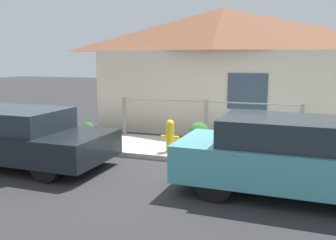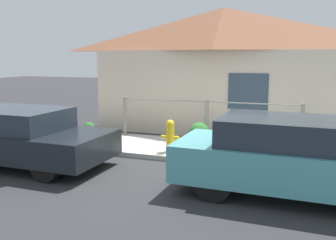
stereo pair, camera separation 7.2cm
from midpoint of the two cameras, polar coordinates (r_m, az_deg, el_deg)
The scene contains 9 objects.
ground_plane at distance 8.39m, azimuth 2.48°, elevation -6.60°, with size 60.00×60.00×0.00m, color #2D2D30.
sidewalk at distance 9.32m, azimuth 4.29°, elevation -4.59°, with size 24.00×2.04×0.12m.
house at distance 11.75m, azimuth 8.05°, elevation 12.71°, with size 7.97×2.23×3.82m.
fence at distance 10.01m, azimuth 5.62°, elevation 0.28°, with size 4.90×0.10×1.10m.
car_left at distance 8.76m, azimuth -22.01°, elevation -2.35°, with size 4.04×1.83×1.23m.
car_right at distance 6.63m, azimuth 18.66°, elevation -5.38°, with size 4.12×1.77×1.33m.
fire_hydrant at distance 8.83m, azimuth 0.09°, elevation -2.30°, with size 0.44×0.20×0.77m.
potted_plant_near_hydrant at distance 9.52m, azimuth 4.51°, elevation -1.99°, with size 0.51×0.51×0.59m.
potted_plant_by_fence at distance 10.68m, azimuth -12.27°, elevation -1.35°, with size 0.33×0.33×0.43m.
Camera 1 is at (2.27, -7.73, 2.34)m, focal length 40.00 mm.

